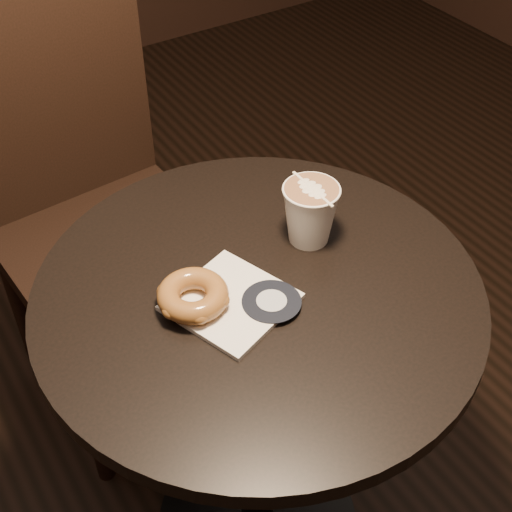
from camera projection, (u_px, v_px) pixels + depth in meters
name	position (u px, v px, depth m)	size (l,w,h in m)	color
cafe_table	(258.00, 369.00, 1.23)	(0.70, 0.70, 0.75)	black
chair	(81.00, 177.00, 1.53)	(0.47, 0.47, 1.11)	black
pastry_bag	(231.00, 302.00, 1.07)	(0.16, 0.16, 0.01)	white
doughnut	(193.00, 295.00, 1.05)	(0.11, 0.11, 0.03)	brown
latte_cup	(310.00, 214.00, 1.15)	(0.09, 0.09, 0.10)	white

